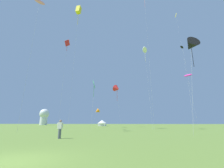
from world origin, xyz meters
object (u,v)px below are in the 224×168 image
at_px(kite_pink_parafoil, 39,2).
at_px(kite_black_delta, 191,45).
at_px(kite_white_parafoil, 145,50).
at_px(kite_red_delta, 117,89).
at_px(kite_magenta_parafoil, 188,75).
at_px(observatory_dome, 44,116).
at_px(kite_black_parafoil, 182,47).
at_px(person_spectator, 60,129).
at_px(kite_orange_delta, 97,111).
at_px(kite_red_diamond, 67,44).
at_px(festival_tent_right, 102,123).
at_px(kite_yellow_box, 79,10).
at_px(kite_green_diamond, 94,85).
at_px(kite_yellow_diamond, 177,20).

relative_size(kite_pink_parafoil, kite_black_delta, 1.82).
xyz_separation_m(kite_white_parafoil, kite_red_delta, (-9.14, 20.04, -5.55)).
bearing_deg(kite_magenta_parafoil, observatory_dome, 148.99).
xyz_separation_m(kite_black_parafoil, person_spectator, (-29.27, -47.20, -31.94)).
distance_m(kite_black_delta, kite_orange_delta, 48.01).
bearing_deg(kite_red_diamond, kite_red_delta, 41.28).
bearing_deg(kite_pink_parafoil, festival_tent_right, 85.29).
xyz_separation_m(kite_orange_delta, kite_red_diamond, (-6.18, -20.23, 20.69)).
relative_size(kite_pink_parafoil, person_spectator, 14.72).
distance_m(kite_red_delta, festival_tent_right, 21.57).
bearing_deg(kite_yellow_box, kite_red_delta, 66.62).
xyz_separation_m(kite_magenta_parafoil, kite_orange_delta, (-33.79, 11.81, -10.84)).
bearing_deg(kite_black_delta, kite_orange_delta, 119.67).
height_order(kite_green_diamond, kite_red_diamond, kite_red_diamond).
height_order(kite_yellow_box, kite_black_parafoil, kite_yellow_box).
bearing_deg(kite_magenta_parafoil, kite_yellow_diamond, -122.95).
relative_size(kite_magenta_parafoil, kite_green_diamond, 1.61).
height_order(kite_green_diamond, person_spectator, kite_green_diamond).
relative_size(kite_yellow_diamond, kite_red_delta, 2.42).
bearing_deg(kite_magenta_parafoil, kite_white_parafoil, -135.93).
relative_size(kite_white_parafoil, kite_orange_delta, 2.75).
distance_m(kite_magenta_parafoil, kite_orange_delta, 37.40).
bearing_deg(kite_white_parafoil, kite_magenta_parafoil, 44.07).
distance_m(kite_white_parafoil, kite_green_diamond, 16.28).
height_order(festival_tent_right, observatory_dome, observatory_dome).
bearing_deg(kite_magenta_parafoil, person_spectator, -125.48).
xyz_separation_m(kite_green_diamond, kite_red_diamond, (-12.23, 10.46, 17.15)).
xyz_separation_m(kite_pink_parafoil, kite_black_delta, (26.93, -1.36, -12.26)).
xyz_separation_m(kite_red_diamond, festival_tent_right, (6.78, 28.64, -25.39)).
relative_size(kite_black_parafoil, kite_orange_delta, 4.50).
bearing_deg(kite_green_diamond, kite_yellow_box, 154.56).
bearing_deg(kite_red_delta, kite_green_diamond, -97.37).
xyz_separation_m(kite_white_parafoil, kite_black_delta, (5.26, -14.51, -7.01)).
xyz_separation_m(kite_black_delta, person_spectator, (-16.10, -7.46, -11.92)).
xyz_separation_m(kite_yellow_box, kite_magenta_parafoil, (33.75, 16.01, -16.12)).
xyz_separation_m(kite_pink_parafoil, kite_orange_delta, (3.39, 39.97, -18.82)).
bearing_deg(kite_white_parafoil, kite_yellow_box, -176.84).
relative_size(kite_yellow_diamond, kite_red_diamond, 1.34).
relative_size(kite_white_parafoil, kite_black_parafoil, 0.61).
bearing_deg(kite_red_diamond, kite_white_parafoil, -15.08).
relative_size(kite_orange_delta, kite_green_diamond, 0.68).
height_order(person_spectator, observatory_dome, observatory_dome).
bearing_deg(person_spectator, kite_black_parafoil, 58.20).
distance_m(kite_black_parafoil, kite_red_delta, 33.63).
relative_size(kite_green_diamond, observatory_dome, 1.01).
height_order(person_spectator, festival_tent_right, festival_tent_right).
bearing_deg(kite_pink_parafoil, kite_red_diamond, 98.06).
xyz_separation_m(kite_yellow_box, kite_red_delta, (9.10, 21.05, -18.94)).
xyz_separation_m(kite_green_diamond, observatory_dome, (-51.37, 66.42, -3.74)).
relative_size(kite_yellow_box, kite_black_delta, 2.46).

